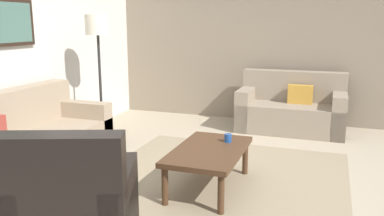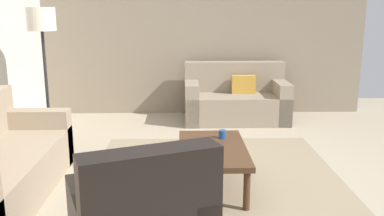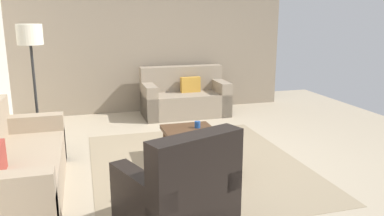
{
  "view_description": "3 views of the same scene",
  "coord_description": "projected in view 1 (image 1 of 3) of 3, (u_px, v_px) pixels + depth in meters",
  "views": [
    {
      "loc": [
        -3.59,
        -1.03,
        1.62
      ],
      "look_at": [
        0.22,
        0.32,
        0.74
      ],
      "focal_mm": 37.26,
      "sensor_mm": 36.0,
      "label": 1
    },
    {
      "loc": [
        -3.87,
        0.34,
        1.71
      ],
      "look_at": [
        0.11,
        0.24,
        0.76
      ],
      "focal_mm": 39.51,
      "sensor_mm": 36.0,
      "label": 2
    },
    {
      "loc": [
        -4.34,
        1.31,
        1.83
      ],
      "look_at": [
        -0.05,
        0.08,
        0.75
      ],
      "focal_mm": 36.21,
      "sensor_mm": 36.0,
      "label": 3
    }
  ],
  "objects": [
    {
      "name": "armchair_leather",
      "position": [
        73.0,
        215.0,
        2.76
      ],
      "size": [
        1.03,
        1.03,
        0.95
      ],
      "color": "black",
      "rests_on": "ground_plane"
    },
    {
      "name": "couch_main",
      "position": [
        21.0,
        146.0,
        4.33
      ],
      "size": [
        2.08,
        0.87,
        0.88
      ],
      "color": "gray",
      "rests_on": "ground_plane"
    },
    {
      "name": "stone_feature_panel",
      "position": [
        268.0,
        36.0,
        6.45
      ],
      "size": [
        0.12,
        5.2,
        2.8
      ],
      "primitive_type": "cube",
      "color": "gray",
      "rests_on": "ground_plane"
    },
    {
      "name": "cup",
      "position": [
        228.0,
        138.0,
        4.08
      ],
      "size": [
        0.08,
        0.08,
        0.08
      ],
      "primitive_type": "cylinder",
      "color": "#1E478C",
      "rests_on": "coffee_table"
    },
    {
      "name": "ground_plane",
      "position": [
        215.0,
        187.0,
        3.99
      ],
      "size": [
        8.0,
        8.0,
        0.0
      ],
      "primitive_type": "plane",
      "color": "tan"
    },
    {
      "name": "coffee_table",
      "position": [
        209.0,
        154.0,
        3.89
      ],
      "size": [
        1.1,
        0.64,
        0.41
      ],
      "color": "#472D1C",
      "rests_on": "ground_plane"
    },
    {
      "name": "couch_loveseat",
      "position": [
        291.0,
        110.0,
        6.05
      ],
      "size": [
        0.81,
        1.55,
        0.88
      ],
      "color": "gray",
      "rests_on": "ground_plane"
    },
    {
      "name": "framed_artwork",
      "position": [
        7.0,
        22.0,
        4.54
      ],
      "size": [
        0.81,
        0.04,
        0.54
      ],
      "color": "black"
    },
    {
      "name": "lamp_standing",
      "position": [
        98.0,
        38.0,
        5.26
      ],
      "size": [
        0.32,
        0.32,
        1.71
      ],
      "color": "black",
      "rests_on": "ground_plane"
    },
    {
      "name": "area_rug",
      "position": [
        215.0,
        186.0,
        3.98
      ],
      "size": [
        3.0,
        2.56,
        0.01
      ],
      "primitive_type": "cube",
      "color": "gray",
      "rests_on": "ground_plane"
    }
  ]
}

